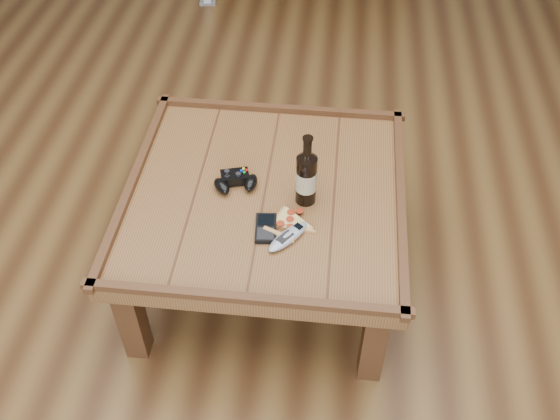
# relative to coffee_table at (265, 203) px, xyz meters

# --- Properties ---
(ground) EXTENTS (6.00, 6.00, 0.00)m
(ground) POSITION_rel_coffee_table_xyz_m (0.00, 0.00, -0.39)
(ground) COLOR #442813
(ground) RESTS_ON ground
(coffee_table) EXTENTS (1.03, 1.03, 0.48)m
(coffee_table) POSITION_rel_coffee_table_xyz_m (0.00, 0.00, 0.00)
(coffee_table) COLOR brown
(coffee_table) RESTS_ON ground
(beer_bottle) EXTENTS (0.07, 0.07, 0.28)m
(beer_bottle) POSITION_rel_coffee_table_xyz_m (0.15, -0.03, 0.17)
(beer_bottle) COLOR black
(beer_bottle) RESTS_ON coffee_table
(game_controller) EXTENTS (0.17, 0.14, 0.05)m
(game_controller) POSITION_rel_coffee_table_xyz_m (-0.11, 0.02, 0.08)
(game_controller) COLOR black
(game_controller) RESTS_ON coffee_table
(pizza_slice) EXTENTS (0.20, 0.24, 0.02)m
(pizza_slice) POSITION_rel_coffee_table_xyz_m (0.10, -0.15, 0.07)
(pizza_slice) COLOR tan
(pizza_slice) RESTS_ON coffee_table
(smartphone) EXTENTS (0.08, 0.14, 0.02)m
(smartphone) POSITION_rel_coffee_table_xyz_m (0.03, -0.19, 0.07)
(smartphone) COLOR black
(smartphone) RESTS_ON coffee_table
(remote_control) EXTENTS (0.15, 0.18, 0.03)m
(remote_control) POSITION_rel_coffee_table_xyz_m (0.11, -0.22, 0.07)
(remote_control) COLOR #969BA3
(remote_control) RESTS_ON coffee_table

